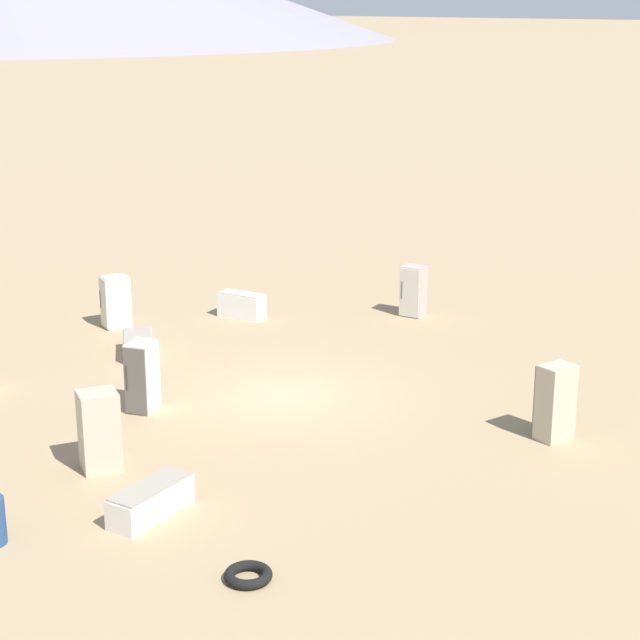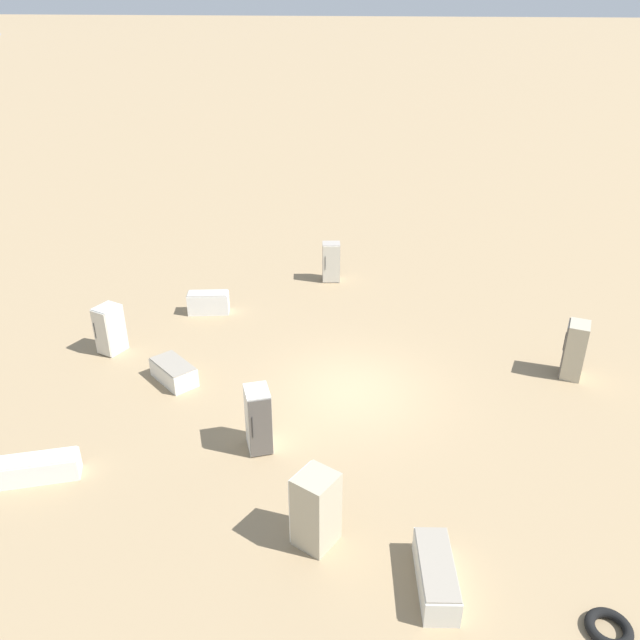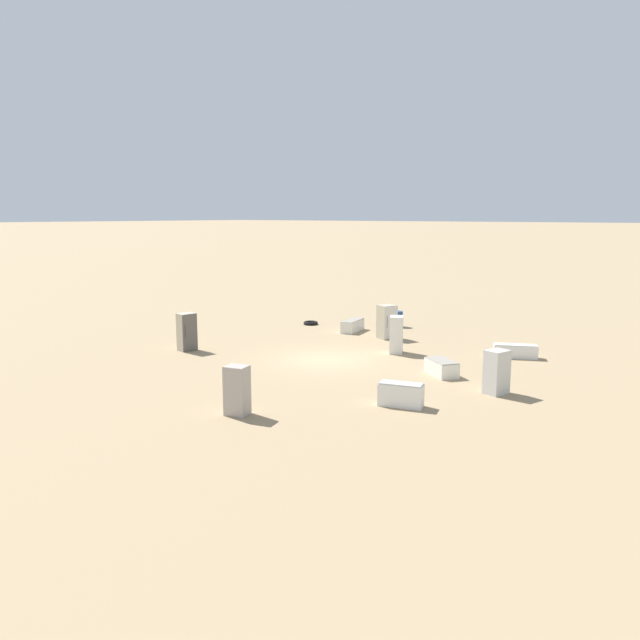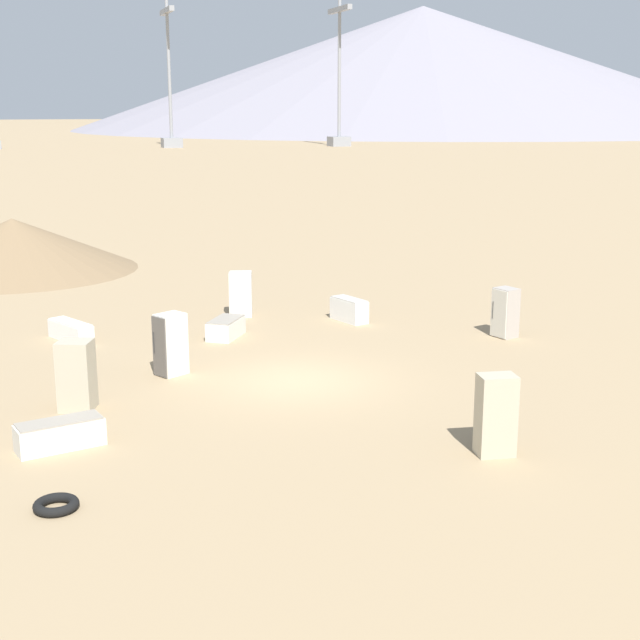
{
  "view_description": "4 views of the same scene",
  "coord_description": "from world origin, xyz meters",
  "px_view_note": "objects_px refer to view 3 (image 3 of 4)",
  "views": [
    {
      "loc": [
        18.23,
        -17.12,
        9.46
      ],
      "look_at": [
        0.13,
        1.1,
        1.77
      ],
      "focal_mm": 60.0,
      "sensor_mm": 36.0,
      "label": 1
    },
    {
      "loc": [
        2.72,
        -14.91,
        10.05
      ],
      "look_at": [
        -1.01,
        0.42,
        1.97
      ],
      "focal_mm": 35.0,
      "sensor_mm": 36.0,
      "label": 2
    },
    {
      "loc": [
        -15.91,
        21.12,
        6.24
      ],
      "look_at": [
        0.25,
        0.06,
        1.74
      ],
      "focal_mm": 35.0,
      "sensor_mm": 36.0,
      "label": 3
    },
    {
      "loc": [
        21.72,
        -6.9,
        7.17
      ],
      "look_at": [
        -0.57,
        0.86,
        1.49
      ],
      "focal_mm": 50.0,
      "sensor_mm": 36.0,
      "label": 4
    }
  ],
  "objects_px": {
    "discarded_fridge_4": "(237,390)",
    "discarded_fridge_7": "(401,395)",
    "discarded_fridge_2": "(387,322)",
    "scrap_tire": "(311,323)",
    "discarded_fridge_0": "(353,326)",
    "discarded_fridge_3": "(396,335)",
    "discarded_fridge_5": "(187,332)",
    "rusty_barrel": "(397,319)",
    "discarded_fridge_1": "(515,351)",
    "discarded_fridge_8": "(441,367)",
    "discarded_fridge_6": "(497,372)"
  },
  "relations": [
    {
      "from": "discarded_fridge_4",
      "to": "discarded_fridge_7",
      "type": "relative_size",
      "value": 1.02
    },
    {
      "from": "discarded_fridge_2",
      "to": "discarded_fridge_6",
      "type": "height_order",
      "value": "discarded_fridge_2"
    },
    {
      "from": "discarded_fridge_3",
      "to": "discarded_fridge_7",
      "type": "xyz_separation_m",
      "value": [
        -4.23,
        6.85,
        -0.46
      ]
    },
    {
      "from": "discarded_fridge_7",
      "to": "scrap_tire",
      "type": "height_order",
      "value": "discarded_fridge_7"
    },
    {
      "from": "discarded_fridge_0",
      "to": "discarded_fridge_6",
      "type": "xyz_separation_m",
      "value": [
        -10.78,
        6.73,
        0.47
      ]
    },
    {
      "from": "discarded_fridge_4",
      "to": "rusty_barrel",
      "type": "distance_m",
      "value": 17.15
    },
    {
      "from": "discarded_fridge_6",
      "to": "discarded_fridge_7",
      "type": "relative_size",
      "value": 1.01
    },
    {
      "from": "discarded_fridge_6",
      "to": "discarded_fridge_0",
      "type": "bearing_deg",
      "value": 163.92
    },
    {
      "from": "discarded_fridge_4",
      "to": "discarded_fridge_7",
      "type": "bearing_deg",
      "value": 32.59
    },
    {
      "from": "discarded_fridge_5",
      "to": "rusty_barrel",
      "type": "distance_m",
      "value": 12.24
    },
    {
      "from": "discarded_fridge_2",
      "to": "discarded_fridge_3",
      "type": "bearing_deg",
      "value": 60.91
    },
    {
      "from": "discarded_fridge_2",
      "to": "scrap_tire",
      "type": "bearing_deg",
      "value": -76.23
    },
    {
      "from": "discarded_fridge_4",
      "to": "discarded_fridge_7",
      "type": "xyz_separation_m",
      "value": [
        -3.64,
        -3.91,
        -0.4
      ]
    },
    {
      "from": "discarded_fridge_6",
      "to": "scrap_tire",
      "type": "xyz_separation_m",
      "value": [
        13.88,
        -6.99,
        -0.69
      ]
    },
    {
      "from": "discarded_fridge_8",
      "to": "discarded_fridge_7",
      "type": "bearing_deg",
      "value": -134.93
    },
    {
      "from": "discarded_fridge_3",
      "to": "scrap_tire",
      "type": "bearing_deg",
      "value": 127.85
    },
    {
      "from": "discarded_fridge_0",
      "to": "discarded_fridge_3",
      "type": "relative_size",
      "value": 1.14
    },
    {
      "from": "scrap_tire",
      "to": "discarded_fridge_0",
      "type": "bearing_deg",
      "value": 175.16
    },
    {
      "from": "discarded_fridge_3",
      "to": "scrap_tire",
      "type": "distance_m",
      "value": 8.5
    },
    {
      "from": "scrap_tire",
      "to": "rusty_barrel",
      "type": "distance_m",
      "value": 4.95
    },
    {
      "from": "discarded_fridge_4",
      "to": "scrap_tire",
      "type": "bearing_deg",
      "value": 105.89
    },
    {
      "from": "discarded_fridge_4",
      "to": "rusty_barrel",
      "type": "bearing_deg",
      "value": 89.14
    },
    {
      "from": "discarded_fridge_7",
      "to": "discarded_fridge_1",
      "type": "bearing_deg",
      "value": 160.85
    },
    {
      "from": "discarded_fridge_4",
      "to": "rusty_barrel",
      "type": "height_order",
      "value": "discarded_fridge_4"
    },
    {
      "from": "discarded_fridge_0",
      "to": "discarded_fridge_4",
      "type": "height_order",
      "value": "discarded_fridge_4"
    },
    {
      "from": "discarded_fridge_0",
      "to": "discarded_fridge_2",
      "type": "height_order",
      "value": "discarded_fridge_2"
    },
    {
      "from": "discarded_fridge_8",
      "to": "rusty_barrel",
      "type": "distance_m",
      "value": 10.75
    },
    {
      "from": "rusty_barrel",
      "to": "discarded_fridge_8",
      "type": "bearing_deg",
      "value": 129.79
    },
    {
      "from": "discarded_fridge_8",
      "to": "discarded_fridge_3",
      "type": "bearing_deg",
      "value": 91.01
    },
    {
      "from": "discarded_fridge_8",
      "to": "scrap_tire",
      "type": "relative_size",
      "value": 2.02
    },
    {
      "from": "discarded_fridge_6",
      "to": "scrap_tire",
      "type": "distance_m",
      "value": 15.55
    },
    {
      "from": "discarded_fridge_6",
      "to": "discarded_fridge_8",
      "type": "xyz_separation_m",
      "value": [
        2.71,
        -1.18,
        -0.48
      ]
    },
    {
      "from": "discarded_fridge_4",
      "to": "discarded_fridge_3",
      "type": "bearing_deg",
      "value": 78.73
    },
    {
      "from": "discarded_fridge_0",
      "to": "scrap_tire",
      "type": "height_order",
      "value": "discarded_fridge_0"
    },
    {
      "from": "discarded_fridge_2",
      "to": "discarded_fridge_5",
      "type": "distance_m",
      "value": 9.99
    },
    {
      "from": "discarded_fridge_7",
      "to": "rusty_barrel",
      "type": "height_order",
      "value": "rusty_barrel"
    },
    {
      "from": "discarded_fridge_0",
      "to": "discarded_fridge_3",
      "type": "bearing_deg",
      "value": 132.74
    },
    {
      "from": "discarded_fridge_5",
      "to": "discarded_fridge_8",
      "type": "relative_size",
      "value": 1.04
    },
    {
      "from": "discarded_fridge_8",
      "to": "scrap_tire",
      "type": "distance_m",
      "value": 12.59
    },
    {
      "from": "discarded_fridge_1",
      "to": "discarded_fridge_5",
      "type": "height_order",
      "value": "discarded_fridge_5"
    },
    {
      "from": "discarded_fridge_1",
      "to": "discarded_fridge_6",
      "type": "bearing_deg",
      "value": -11.77
    },
    {
      "from": "discarded_fridge_4",
      "to": "discarded_fridge_5",
      "type": "xyz_separation_m",
      "value": [
        8.58,
        -5.31,
        0.08
      ]
    },
    {
      "from": "discarded_fridge_6",
      "to": "discarded_fridge_5",
      "type": "bearing_deg",
      "value": -156.4
    },
    {
      "from": "discarded_fridge_0",
      "to": "rusty_barrel",
      "type": "height_order",
      "value": "rusty_barrel"
    },
    {
      "from": "discarded_fridge_4",
      "to": "scrap_tire",
      "type": "xyz_separation_m",
      "value": [
        8.31,
        -14.22,
        -0.7
      ]
    },
    {
      "from": "discarded_fridge_4",
      "to": "discarded_fridge_6",
      "type": "height_order",
      "value": "discarded_fridge_4"
    },
    {
      "from": "discarded_fridge_3",
      "to": "discarded_fridge_5",
      "type": "height_order",
      "value": "discarded_fridge_5"
    },
    {
      "from": "discarded_fridge_1",
      "to": "rusty_barrel",
      "type": "relative_size",
      "value": 2.2
    },
    {
      "from": "discarded_fridge_0",
      "to": "discarded_fridge_5",
      "type": "distance_m",
      "value": 9.29
    },
    {
      "from": "discarded_fridge_3",
      "to": "discarded_fridge_4",
      "type": "relative_size",
      "value": 1.08
    }
  ]
}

